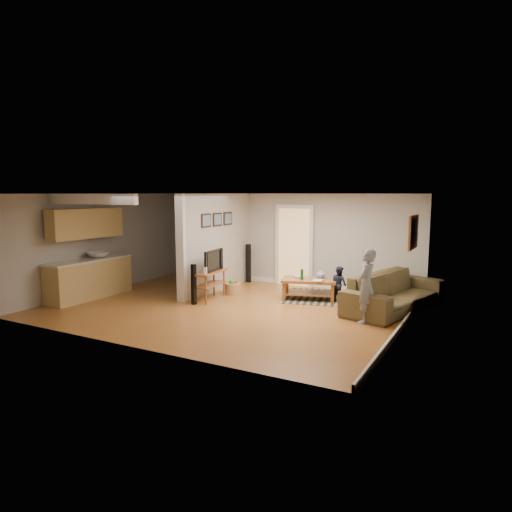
# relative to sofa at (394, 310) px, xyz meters

# --- Properties ---
(ground) EXTENTS (7.50, 7.50, 0.00)m
(ground) POSITION_rel_sofa_xyz_m (-3.30, -1.47, 0.00)
(ground) COLOR #975326
(ground) RESTS_ON ground
(room_shell) EXTENTS (7.54, 6.02, 2.52)m
(room_shell) POSITION_rel_sofa_xyz_m (-4.37, -1.04, 1.46)
(room_shell) COLOR #B4B2AC
(room_shell) RESTS_ON ground
(area_rug) EXTENTS (2.81, 2.34, 0.01)m
(area_rug) POSITION_rel_sofa_xyz_m (-1.51, 0.53, 0.01)
(area_rug) COLOR black
(area_rug) RESTS_ON ground
(sofa) EXTENTS (1.78, 2.93, 0.80)m
(sofa) POSITION_rel_sofa_xyz_m (0.00, 0.00, 0.00)
(sofa) COLOR #453F22
(sofa) RESTS_ON ground
(coffee_table) EXTENTS (1.43, 1.09, 0.75)m
(coffee_table) POSITION_rel_sofa_xyz_m (-1.99, 0.10, 0.39)
(coffee_table) COLOR brown
(coffee_table) RESTS_ON ground
(tv_console) EXTENTS (0.54, 1.14, 0.95)m
(tv_console) POSITION_rel_sofa_xyz_m (-4.04, -1.08, 0.63)
(tv_console) COLOR brown
(tv_console) RESTS_ON ground
(speaker_left) EXTENTS (0.10, 0.10, 0.93)m
(speaker_left) POSITION_rel_sofa_xyz_m (-4.12, -1.63, 0.46)
(speaker_left) COLOR black
(speaker_left) RESTS_ON ground
(speaker_right) EXTENTS (0.13, 0.13, 1.09)m
(speaker_right) POSITION_rel_sofa_xyz_m (-4.30, 1.23, 0.55)
(speaker_right) COLOR black
(speaker_right) RESTS_ON ground
(toy_basket) EXTENTS (0.42, 0.42, 0.38)m
(toy_basket) POSITION_rel_sofa_xyz_m (-3.90, -0.28, 0.16)
(toy_basket) COLOR #9F6F44
(toy_basket) RESTS_ON ground
(child) EXTENTS (0.38, 0.55, 1.46)m
(child) POSITION_rel_sofa_xyz_m (-0.30, -1.23, 0.00)
(child) COLOR gray
(child) RESTS_ON ground
(toddler) EXTENTS (0.52, 0.49, 0.84)m
(toddler) POSITION_rel_sofa_xyz_m (-1.30, 0.19, 0.00)
(toddler) COLOR #1B2438
(toddler) RESTS_ON ground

